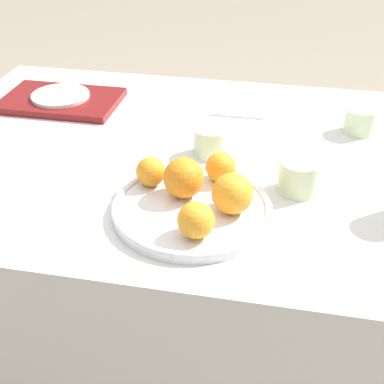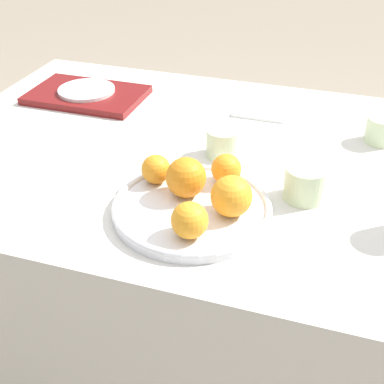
# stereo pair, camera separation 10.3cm
# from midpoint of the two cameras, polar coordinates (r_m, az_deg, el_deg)

# --- Properties ---
(ground_plane) EXTENTS (12.00, 12.00, 0.00)m
(ground_plane) POSITION_cam_midpoint_polar(r_m,az_deg,el_deg) (1.77, 1.12, -17.40)
(ground_plane) COLOR gray
(table) EXTENTS (1.25, 0.94, 0.75)m
(table) POSITION_cam_midpoint_polar(r_m,az_deg,el_deg) (1.50, 1.28, -8.22)
(table) COLOR silver
(table) RESTS_ON ground_plane
(fruit_platter) EXTENTS (0.32, 0.32, 0.02)m
(fruit_platter) POSITION_cam_midpoint_polar(r_m,az_deg,el_deg) (1.05, 2.80, -1.82)
(fruit_platter) COLOR silver
(fruit_platter) RESTS_ON table
(orange_0) EXTENTS (0.08, 0.08, 0.08)m
(orange_0) POSITION_cam_midpoint_polar(r_m,az_deg,el_deg) (1.06, 2.13, 1.47)
(orange_0) COLOR orange
(orange_0) RESTS_ON fruit_platter
(orange_1) EXTENTS (0.06, 0.06, 0.06)m
(orange_1) POSITION_cam_midpoint_polar(r_m,az_deg,el_deg) (1.11, -1.39, 2.39)
(orange_1) COLOR orange
(orange_1) RESTS_ON fruit_platter
(orange_2) EXTENTS (0.07, 0.07, 0.07)m
(orange_2) POSITION_cam_midpoint_polar(r_m,az_deg,el_deg) (0.95, 2.84, -3.14)
(orange_2) COLOR orange
(orange_2) RESTS_ON fruit_platter
(orange_3) EXTENTS (0.08, 0.08, 0.08)m
(orange_3) POSITION_cam_midpoint_polar(r_m,az_deg,el_deg) (1.01, 7.14, -0.55)
(orange_3) COLOR orange
(orange_3) RESTS_ON fruit_platter
(orange_4) EXTENTS (0.06, 0.06, 0.06)m
(orange_4) POSITION_cam_midpoint_polar(r_m,az_deg,el_deg) (1.11, 6.32, 2.37)
(orange_4) COLOR orange
(orange_4) RESTS_ON fruit_platter
(serving_tray) EXTENTS (0.32, 0.21, 0.02)m
(serving_tray) POSITION_cam_midpoint_polar(r_m,az_deg,el_deg) (1.57, -9.30, 10.13)
(serving_tray) COLOR maroon
(serving_tray) RESTS_ON table
(side_plate) EXTENTS (0.16, 0.16, 0.01)m
(side_plate) POSITION_cam_midpoint_polar(r_m,az_deg,el_deg) (1.57, -9.35, 10.63)
(side_plate) COLOR silver
(side_plate) RESTS_ON serving_tray
(cup_0) EXTENTS (0.08, 0.08, 0.07)m
(cup_0) POSITION_cam_midpoint_polar(r_m,az_deg,el_deg) (1.24, 5.70, 5.14)
(cup_0) COLOR beige
(cup_0) RESTS_ON table
(cup_1) EXTENTS (0.08, 0.08, 0.06)m
(cup_1) POSITION_cam_midpoint_polar(r_m,az_deg,el_deg) (1.40, 21.63, 6.12)
(cup_1) COLOR beige
(cup_1) RESTS_ON table
(cup_2) EXTENTS (0.09, 0.09, 0.07)m
(cup_2) POSITION_cam_midpoint_polar(r_m,az_deg,el_deg) (1.12, 14.58, 0.84)
(cup_2) COLOR beige
(cup_2) RESTS_ON table
(napkin) EXTENTS (0.14, 0.14, 0.01)m
(napkin) POSITION_cam_midpoint_polar(r_m,az_deg,el_deg) (1.50, 9.45, 8.70)
(napkin) COLOR white
(napkin) RESTS_ON table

